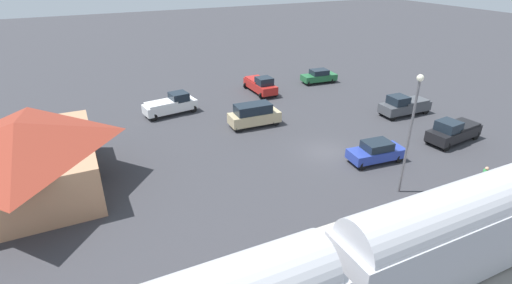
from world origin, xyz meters
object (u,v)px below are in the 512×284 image
Objects in this scene: pickup_charcoal at (404,105)px; pickup_red at (261,85)px; light_pole_near_platform at (412,123)px; sedan_green at (319,76)px; station_building at (24,157)px; sedan_blue at (376,152)px; suv_tan at (254,115)px; pedestrian_on_platform at (485,176)px; pickup_white at (171,105)px; pickup_black at (453,131)px.

pickup_charcoal is 16.32m from pickup_red.
sedan_green is at bearing -21.47° from light_pole_near_platform.
station_building reaches higher than sedan_blue.
suv_tan is at bearing -78.97° from station_building.
pickup_red is (8.70, -5.00, -0.12)m from suv_tan.
pedestrian_on_platform is at bearing -115.96° from station_building.
suv_tan is (17.38, 9.25, -0.13)m from pedestrian_on_platform.
sedan_blue is 12.13m from suv_tan.
pedestrian_on_platform is 6.90m from light_pole_near_platform.
pickup_white is 1.01× the size of pickup_black.
pickup_charcoal is (-0.36, -34.09, -1.64)m from station_building.
station_building is at bearing 64.04° from pedestrian_on_platform.
suv_tan is 17.87m from pickup_black.
light_pole_near_platform is at bearing -164.33° from suv_tan.
suv_tan is 15.73m from pickup_charcoal.
pickup_charcoal is 0.97× the size of pickup_white.
sedan_green is at bearing -9.35° from pedestrian_on_platform.
pedestrian_on_platform is at bearing -151.73° from sedan_blue.
suv_tan is at bearing 28.03° from pedestrian_on_platform.
pickup_charcoal and pickup_red have the same top height.
pickup_black is 0.67× the size of light_pole_near_platform.
pedestrian_on_platform is 7.58m from sedan_blue.
station_building is 6.80× the size of pedestrian_on_platform.
light_pole_near_platform is (-14.88, -4.17, 4.08)m from suv_tan.
pedestrian_on_platform is 0.32× the size of pickup_red.
pickup_charcoal is 24.05m from pickup_white.
pickup_red is at bearing 38.69° from pickup_charcoal.
pickup_white is at bearing 100.80° from pickup_red.
station_building is 25.61m from sedan_blue.
pedestrian_on_platform is 14.61m from pickup_charcoal.
pickup_red is at bearing 9.27° from pedestrian_on_platform.
sedan_blue is 0.94× the size of suv_tan.
pickup_black is 11.66m from light_pole_near_platform.
sedan_green is (19.85, -7.95, 0.00)m from sedan_blue.
station_building is 2.50× the size of sedan_blue.
sedan_green is at bearing 6.84° from pickup_charcoal.
pedestrian_on_platform is 0.34× the size of suv_tan.
pickup_charcoal is (-13.18, -1.58, 0.15)m from sedan_green.
suv_tan is at bearing 52.89° from pickup_black.
pickup_charcoal is at bearing -55.00° from sedan_blue.
pickup_black is at bearing -127.11° from suv_tan.
sedan_green is at bearing -82.56° from pickup_white.
light_pole_near_platform reaches higher than suv_tan.
suv_tan is 0.88× the size of pickup_white.
pickup_charcoal is 6.81m from pickup_black.
station_building is at bearing 89.39° from pickup_charcoal.
pickup_white is 26.95m from pickup_black.
sedan_green is 8.64m from pickup_red.
pedestrian_on_platform is 0.31× the size of pickup_black.
sedan_blue is 8.59m from pickup_black.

